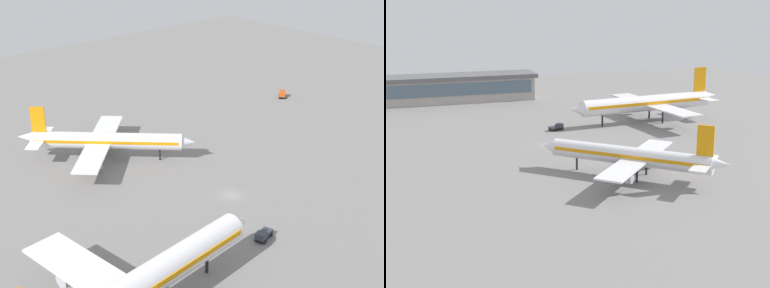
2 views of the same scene
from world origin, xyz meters
The scene contains 4 objects.
ground centered at (0.00, 0.00, 0.00)m, with size 288.00×288.00×0.00m, color gray.
airplane_at_gate centered at (-9.91, 34.27, 4.91)m, with size 35.13×34.60×13.51m.
baggage_tug centered at (59.38, 35.51, 1.16)m, with size 3.75×3.63×2.30m.
pushback_tractor centered at (-7.85, -16.31, 0.97)m, with size 4.77×3.28×1.90m.
Camera 1 is at (-79.70, -76.53, 60.69)m, focal length 53.29 mm.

